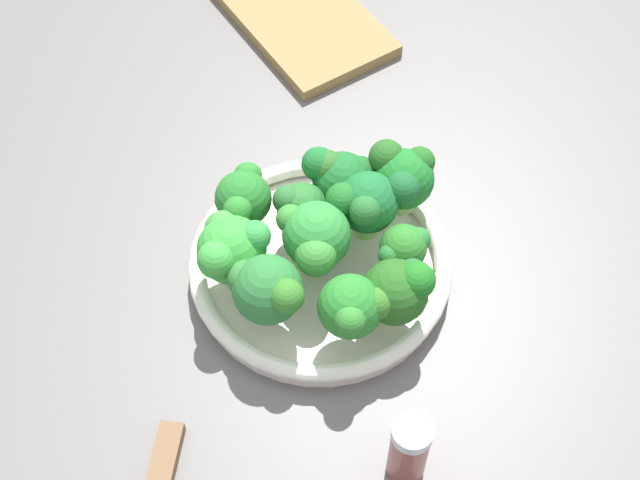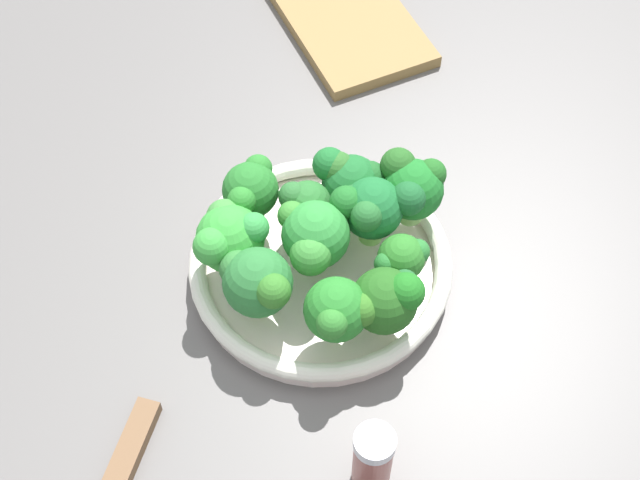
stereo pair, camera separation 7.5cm
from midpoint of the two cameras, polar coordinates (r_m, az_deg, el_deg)
The scene contains 15 objects.
ground_plane at distance 95.34cm, azimuth -2.58°, elevation -2.13°, with size 130.00×130.00×2.50cm, color #5B5856.
bowl at distance 92.25cm, azimuth -2.33°, elevation -1.77°, with size 26.47×26.47×3.24cm.
broccoli_floret_0 at distance 91.31cm, azimuth -1.13°, elevation 3.78°, with size 6.61×6.93×7.40cm.
broccoli_floret_1 at distance 90.09cm, azimuth -3.46°, elevation 1.91°, with size 5.38×5.54×6.27cm.
broccoli_floret_2 at distance 87.68cm, azimuth 2.80°, elevation -0.69°, with size 4.64×5.72×5.66cm.
broccoli_floret_3 at distance 83.82cm, azimuth -5.90°, elevation -3.25°, with size 7.56×6.60×7.85cm.
broccoli_floret_4 at distance 84.09cm, azimuth 2.40°, elevation -3.27°, with size 6.27×6.64×7.35cm.
broccoli_floret_5 at distance 86.54cm, azimuth -2.80°, elevation -0.02°, with size 8.01×6.63×7.97cm.
broccoli_floret_6 at distance 90.91cm, azimuth 2.81°, elevation 3.81°, with size 7.52×6.55×7.79cm.
broccoli_floret_7 at distance 90.19cm, azimuth -7.18°, elevation 2.43°, with size 6.43×5.64×7.27cm.
broccoli_floret_8 at distance 88.56cm, azimuth 0.33°, elevation 2.14°, with size 6.28×7.27×7.83cm.
broccoli_floret_9 at distance 82.58cm, azimuth -0.54°, elevation -4.42°, with size 6.39×6.66×7.38cm.
broccoli_floret_10 at distance 86.70cm, azimuth -8.05°, elevation -0.67°, with size 7.15×7.53×7.66cm.
cutting_board at distance 117.68cm, azimuth -2.96°, elevation 13.50°, with size 22.91×14.21×1.60cm, color olive.
pepper_shaker at distance 80.26cm, azimuth 2.83°, elevation -13.08°, with size 3.57×3.57×8.75cm.
Camera 1 is at (46.16, -23.41, 78.88)cm, focal length 51.41 mm.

